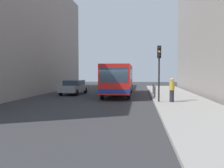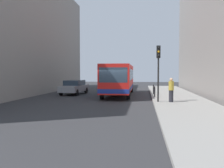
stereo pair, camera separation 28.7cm
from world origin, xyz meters
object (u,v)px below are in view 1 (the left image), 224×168
car_beside_bus (74,87)px  bus (119,78)px  pedestrian_near_signal (172,90)px  bollard_near (155,92)px  traffic_light (159,63)px  bollard_mid (153,89)px

car_beside_bus → bus: bearing=-179.1°
car_beside_bus → pedestrian_near_signal: bearing=147.7°
car_beside_bus → bollard_near: bearing=161.2°
car_beside_bus → bollard_near: car_beside_bus is taller
car_beside_bus → bollard_near: size_ratio=4.77×
pedestrian_near_signal → traffic_light: bearing=153.1°
traffic_light → pedestrian_near_signal: size_ratio=2.34×
bollard_mid → pedestrian_near_signal: (1.03, -6.19, 0.40)m
pedestrian_near_signal → bollard_mid: bearing=77.0°
traffic_light → pedestrian_near_signal: bearing=-4.5°
bollard_mid → car_beside_bus: bearing=174.9°
bollard_near → bollard_mid: size_ratio=1.00×
bus → car_beside_bus: bearing=-4.3°
bus → traffic_light: (3.52, -6.53, 1.28)m
bollard_near → pedestrian_near_signal: bearing=-73.1°
bollard_near → bollard_mid: same height
bollard_near → pedestrian_near_signal: size_ratio=0.54×
bollard_near → pedestrian_near_signal: pedestrian_near_signal is taller
bus → bollard_mid: bus is taller
bus → bollard_mid: 3.61m
traffic_light → bollard_near: size_ratio=4.32×
traffic_light → bollard_near: (-0.10, 3.31, -2.38)m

